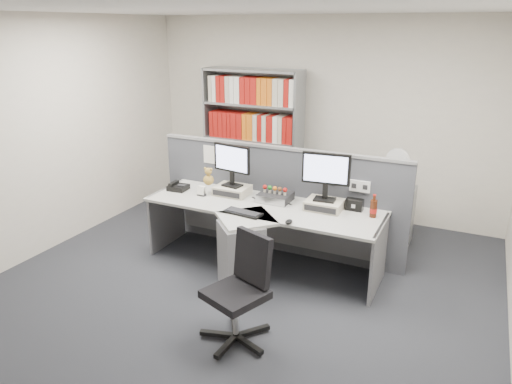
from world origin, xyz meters
The scene contains 21 objects.
ground centered at (0.00, 0.00, 0.00)m, with size 5.50×5.50×0.00m, color #31333A.
room_shell centered at (0.00, 0.00, 1.79)m, with size 5.04×5.54×2.72m.
partition centered at (0.00, 1.25, 0.65)m, with size 3.00×0.08×1.27m.
desk centered at (0.00, 0.60, 0.46)m, with size 2.60×1.20×0.72m.
monitor_riser_left centered at (-0.46, 0.98, 0.77)m, with size 0.38×0.31×0.10m.
monitor_riser_right centered at (0.64, 0.98, 0.77)m, with size 0.38×0.31×0.10m.
monitor_left centered at (-0.46, 0.98, 1.11)m, with size 0.47×0.18×0.48m.
monitor_right centered at (0.64, 0.98, 1.13)m, with size 0.50×0.18×0.51m.
desktop_pc centered at (0.07, 0.99, 0.77)m, with size 0.34×0.31×0.09m.
figurines centered at (0.07, 0.97, 0.86)m, with size 0.29×0.05×0.09m.
keyboard centered at (-0.07, 0.49, 0.73)m, with size 0.42×0.20×0.03m.
mouse centered at (0.45, 0.45, 0.74)m, with size 0.07×0.11×0.04m, color black.
desk_phone centered at (-1.11, 0.84, 0.75)m, with size 0.22×0.21×0.09m.
desk_calendar centered at (-0.75, 0.79, 0.77)m, with size 0.09×0.07×0.11m.
plush_toy centered at (-0.72, 0.90, 0.91)m, with size 0.12×0.12×0.21m.
speaker centered at (0.94, 1.09, 0.78)m, with size 0.18×0.10×0.12m, color black.
cola_bottle centered at (1.16, 0.98, 0.81)m, with size 0.07×0.07×0.24m.
shelving_unit centered at (-0.90, 2.44, 0.98)m, with size 1.41×0.40×2.00m.
filing_cabinet centered at (1.20, 1.99, 0.35)m, with size 0.45×0.61×0.70m.
desk_fan centered at (1.20, 1.99, 1.02)m, with size 0.30×0.19×0.51m.
office_chair centered at (0.40, -0.47, 0.50)m, with size 0.62×0.62×0.93m.
Camera 1 is at (2.01, -3.60, 2.56)m, focal length 33.62 mm.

